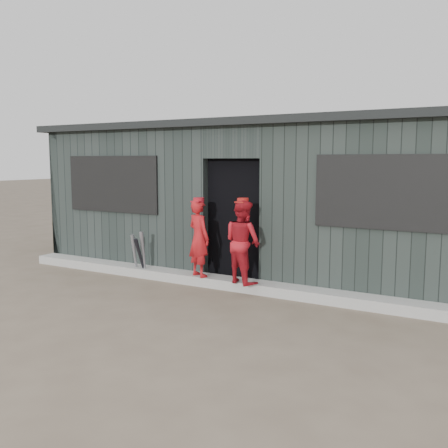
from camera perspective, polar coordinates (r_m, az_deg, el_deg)
The scene contains 9 objects.
ground at distance 6.39m, azimuth -8.12°, elevation -10.72°, with size 80.00×80.00×0.00m, color brown.
curb at distance 7.83m, azimuth 0.07°, elevation -6.71°, with size 8.00×0.36×0.15m, color #9A9A95.
bat_left at distance 8.68m, azimuth -10.15°, elevation -3.50°, with size 0.07×0.07×0.73m, color gray.
bat_mid at distance 8.52m, azimuth -9.19°, elevation -3.45°, with size 0.07×0.07×0.79m, color gray.
bat_right at distance 8.51m, azimuth -9.51°, elevation -3.83°, with size 0.07×0.07×0.71m, color black.
player_red_left at distance 7.83m, azimuth -2.88°, elevation -1.61°, with size 0.44×0.29×1.22m, color #B2151A.
player_red_right at distance 7.39m, azimuth 2.15°, elevation -2.03°, with size 0.61×0.47×1.25m, color #AE151F.
player_grey_back at distance 8.02m, azimuth 5.33°, elevation -2.74°, with size 0.57×0.37×1.16m, color #A1A1A1.
dugout at distance 9.13m, azimuth 5.29°, elevation 2.96°, with size 8.30×3.30×2.62m.
Camera 1 is at (3.74, -4.80, 1.96)m, focal length 40.00 mm.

